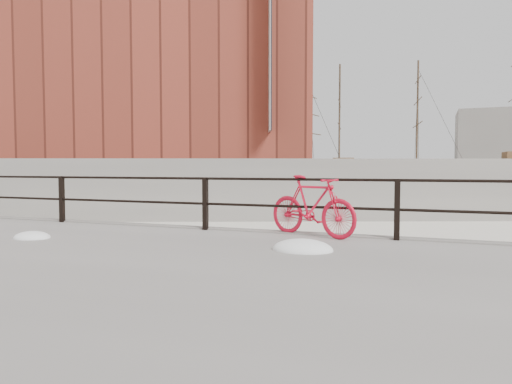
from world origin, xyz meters
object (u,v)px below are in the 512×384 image
Objects in this scene: bicycle at (312,206)px; schooner_left at (282,177)px; schooner_mid at (377,176)px; workboat_far at (237,180)px; workboat_near at (182,186)px.

schooner_left reaches higher than bicycle.
schooner_mid is 34.96m from workboat_far.
schooner_mid is 53.75m from workboat_near.
schooner_mid is at bearing 117.27° from bicycle.
schooner_mid is at bearing 28.00° from workboat_far.
schooner_mid is at bearing 52.18° from schooner_left.
bicycle is at bearing -89.46° from workboat_near.
workboat_far is at bearing -81.75° from schooner_left.
workboat_near is (-11.08, -52.60, 0.00)m from schooner_mid.
schooner_mid is 19.42m from schooner_left.
schooner_mid reaches higher than workboat_near.
workboat_near is (3.26, -39.50, 0.00)m from schooner_left.
schooner_left reaches higher than workboat_near.
schooner_left is at bearing -146.14° from schooner_mid.
workboat_near is at bearing -110.44° from schooner_mid.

